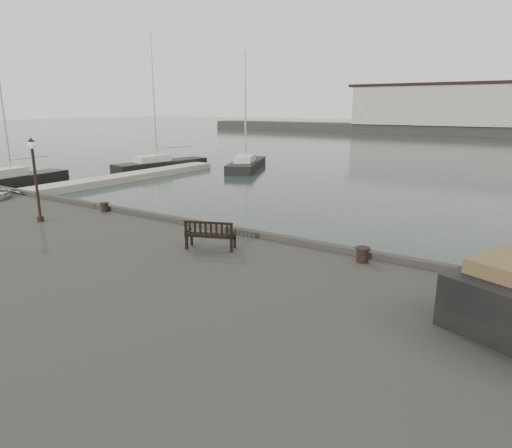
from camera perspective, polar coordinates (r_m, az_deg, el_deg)
The scene contains 10 objects.
ground at distance 16.57m, azimuth -2.43°, elevation -6.13°, with size 400.00×400.00×0.00m, color black.
pontoon at distance 37.25m, azimuth -18.68°, elevation 5.10°, with size 2.00×24.00×0.50m, color beige.
breakwater at distance 105.45m, azimuth 26.61°, elevation 12.16°, with size 140.00×9.50×12.20m.
bench at distance 14.12m, azimuth -5.70°, elevation -2.00°, with size 1.62×1.05×0.88m.
bollard_left at distance 20.08m, azimuth -18.40°, elevation 2.03°, with size 0.37×0.37×0.39m, color black.
bollard_right at distance 13.21m, azimuth 13.19°, elevation -3.77°, with size 0.42×0.42×0.44m, color black.
lamp_post at distance 19.00m, azimuth -25.96°, elevation 6.27°, with size 0.32×0.32×3.17m.
yacht_a at distance 39.15m, azimuth -27.66°, elevation 4.62°, with size 3.00×8.08×11.04m.
yacht_b at distance 44.84m, azimuth -11.73°, elevation 7.03°, with size 3.68×9.88×12.82m.
yacht_d at distance 44.02m, azimuth -1.18°, elevation 7.17°, with size 5.70×9.01×11.19m.
Camera 1 is at (9.12, -12.55, 5.83)m, focal length 32.00 mm.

